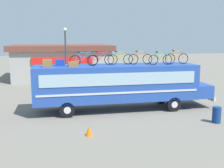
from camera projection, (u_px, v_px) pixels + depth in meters
ground_plane at (116, 110)px, 18.35m from camera, size 120.00×120.00×0.00m
bus at (120, 83)px, 18.10m from camera, size 11.91×2.62×3.00m
luggage_bag_1 at (47, 63)px, 16.67m from camera, size 0.55×0.36×0.47m
luggage_bag_2 at (60, 63)px, 17.31m from camera, size 0.56×0.52×0.41m
luggage_bag_3 at (73, 64)px, 16.90m from camera, size 0.62×0.46×0.29m
rooftop_bicycle_1 at (84, 60)px, 17.10m from camera, size 1.77×0.44×0.91m
rooftop_bicycle_2 at (101, 59)px, 17.91m from camera, size 1.71×0.44×0.88m
rooftop_bicycle_3 at (120, 59)px, 18.18m from camera, size 1.73×0.44×0.89m
rooftop_bicycle_4 at (140, 59)px, 18.27m from camera, size 1.66×0.44×0.90m
rooftop_bicycle_5 at (160, 59)px, 17.99m from camera, size 1.64×0.44×0.88m
rooftop_bicycle_6 at (177, 58)px, 18.38m from camera, size 1.67×0.44×0.95m
roadside_building at (62, 61)px, 32.72m from camera, size 11.46×8.57×3.92m
trash_bin at (217, 115)px, 15.48m from camera, size 0.48×0.48×0.92m
traffic_cone at (89, 131)px, 13.44m from camera, size 0.36×0.36×0.49m
street_lamp at (66, 56)px, 23.76m from camera, size 0.29×0.29×5.60m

